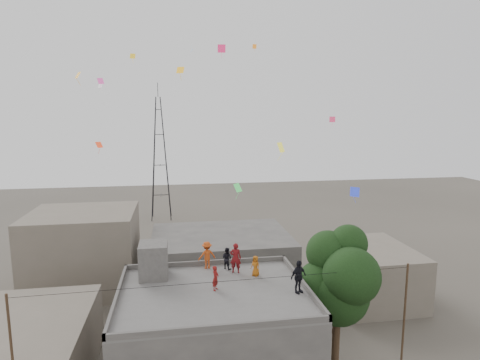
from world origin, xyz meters
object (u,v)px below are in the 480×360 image
Objects in this scene: transmission_tower at (160,159)px; person_red_adult at (236,258)px; person_dark_adult at (298,277)px; tree at (340,278)px; stair_head_box at (154,260)px.

person_red_adult is at bearing -81.58° from transmission_tower.
person_red_adult reaches higher than person_dark_adult.
person_red_adult is (5.56, -37.56, -2.06)m from transmission_tower.
person_red_adult is (-5.81, 1.84, 0.90)m from tree.
tree is 6.16m from person_red_adult.
transmission_tower is at bearing 91.23° from stair_head_box.
transmission_tower is 11.02× the size of person_red_adult.
person_red_adult is (4.76, -0.16, -0.09)m from stair_head_box.
stair_head_box is 1.13× the size of person_dark_adult.
person_red_adult is at bearing 162.39° from tree.
tree is 5.16× the size of person_dark_adult.
person_dark_adult is (2.84, -3.24, -0.02)m from person_red_adult.
transmission_tower is at bearing 74.91° from person_dark_adult.
tree is at bearing 178.03° from person_red_adult.
person_dark_adult is at bearing -154.79° from tree.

